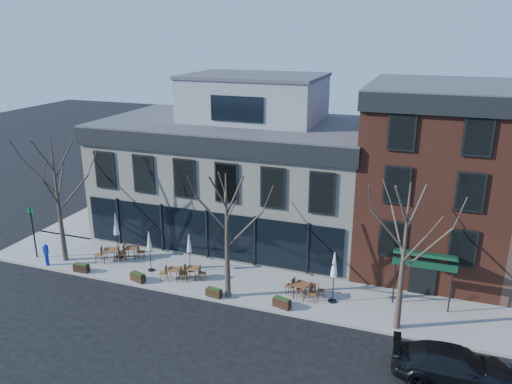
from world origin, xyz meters
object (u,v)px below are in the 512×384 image
(cafe_set_0, at_px, (110,254))
(call_box, at_px, (46,254))
(umbrella_0, at_px, (116,226))
(parked_sedan, at_px, (455,366))

(cafe_set_0, bearing_deg, call_box, -152.50)
(umbrella_0, bearing_deg, call_box, -144.92)
(umbrella_0, bearing_deg, parked_sedan, -14.54)
(umbrella_0, bearing_deg, cafe_set_0, -99.26)
(parked_sedan, height_order, umbrella_0, umbrella_0)
(parked_sedan, bearing_deg, call_box, 79.37)
(parked_sedan, bearing_deg, umbrella_0, 71.47)
(call_box, relative_size, cafe_set_0, 0.74)
(cafe_set_0, bearing_deg, parked_sedan, -12.59)
(parked_sedan, relative_size, call_box, 3.53)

